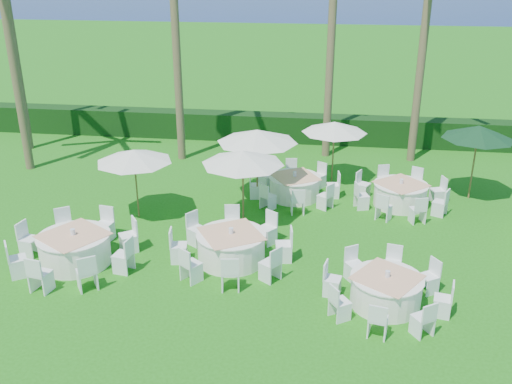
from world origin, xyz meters
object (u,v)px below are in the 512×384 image
banquet_table_b (231,246)px  banquet_table_f (400,194)px  umbrella_c (257,136)px  banquet_table_e (294,186)px  umbrella_b (243,157)px  umbrella_a (134,156)px  umbrella_d (334,127)px  banquet_table_c (386,290)px  banquet_table_a (75,248)px  umbrella_green (478,132)px

banquet_table_b → banquet_table_f: bearing=42.1°
banquet_table_f → umbrella_c: size_ratio=1.15×
banquet_table_e → umbrella_b: 3.21m
banquet_table_f → umbrella_c: (-4.82, -0.13, 1.86)m
umbrella_a → umbrella_d: umbrella_d is taller
banquet_table_b → umbrella_d: 7.12m
banquet_table_c → umbrella_b: (-4.09, 4.03, 1.78)m
banquet_table_a → umbrella_b: umbrella_b is taller
banquet_table_e → umbrella_green: (6.01, 0.74, 1.96)m
banquet_table_f → banquet_table_a: bearing=-150.6°
banquet_table_e → umbrella_b: (-1.44, -2.27, 1.77)m
banquet_table_e → umbrella_a: size_ratio=1.32×
banquet_table_b → umbrella_green: 9.38m
umbrella_d → umbrella_green: bearing=-11.5°
banquet_table_b → umbrella_c: 4.71m
umbrella_a → umbrella_c: 4.08m
umbrella_b → umbrella_a: bearing=180.0°
umbrella_green → umbrella_b: bearing=-158.0°
umbrella_c → banquet_table_b: bearing=-91.8°
banquet_table_b → banquet_table_c: (4.04, -1.61, -0.04)m
banquet_table_c → umbrella_b: size_ratio=1.20×
banquet_table_a → umbrella_green: size_ratio=1.32×
umbrella_d → banquet_table_c: bearing=-80.2°
banquet_table_a → banquet_table_c: 8.29m
banquet_table_f → umbrella_a: (-8.42, -2.05, 1.66)m
banquet_table_a → umbrella_a: umbrella_a is taller
banquet_table_b → umbrella_a: (-3.46, 2.43, 1.63)m
banquet_table_f → banquet_table_e: bearing=176.5°
banquet_table_f → umbrella_d: size_ratio=1.31×
banquet_table_a → umbrella_a: (0.73, 3.12, 1.62)m
banquet_table_a → umbrella_green: (11.60, 6.12, 1.93)m
umbrella_b → umbrella_d: 4.81m
banquet_table_c → umbrella_green: 8.05m
banquet_table_b → umbrella_b: umbrella_b is taller
umbrella_c → umbrella_green: (7.27, 1.09, 0.10)m
banquet_table_c → umbrella_a: bearing=151.8°
umbrella_c → banquet_table_a: bearing=-130.7°
banquet_table_a → banquet_table_f: banquet_table_a is taller
umbrella_c → umbrella_d: (2.53, 2.05, -0.19)m
banquet_table_c → banquet_table_f: 6.15m
banquet_table_a → banquet_table_c: size_ratio=1.13×
banquet_table_c → umbrella_d: (-1.38, 8.00, 1.69)m
banquet_table_b → umbrella_c: size_ratio=1.24×
banquet_table_e → umbrella_a: 5.60m
umbrella_c → umbrella_green: size_ratio=1.04×
banquet_table_a → banquet_table_e: size_ratio=1.10×
banquet_table_f → umbrella_c: bearing=-178.4°
umbrella_a → umbrella_b: size_ratio=0.94×
umbrella_green → umbrella_d: bearing=168.5°
umbrella_a → banquet_table_b: bearing=-35.0°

